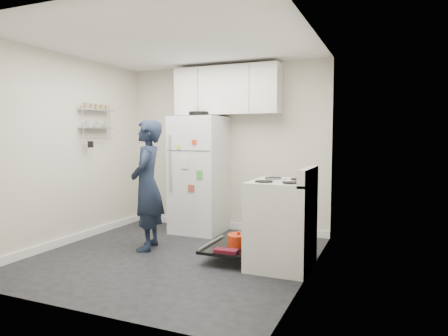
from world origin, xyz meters
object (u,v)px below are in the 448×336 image
at_px(refrigerator, 199,174).
at_px(person, 147,185).
at_px(electric_range, 280,224).
at_px(open_oven_door, 233,245).

xyz_separation_m(refrigerator, person, (-0.19, -1.08, -0.05)).
bearing_deg(refrigerator, person, -100.17).
distance_m(electric_range, refrigerator, 1.93).
height_order(electric_range, refrigerator, refrigerator).
relative_size(electric_range, open_oven_door, 1.57).
bearing_deg(electric_range, open_oven_door, 178.84).
distance_m(electric_range, person, 1.77).
relative_size(open_oven_door, person, 0.43).
relative_size(electric_range, refrigerator, 0.61).
bearing_deg(open_oven_door, electric_range, -1.16).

